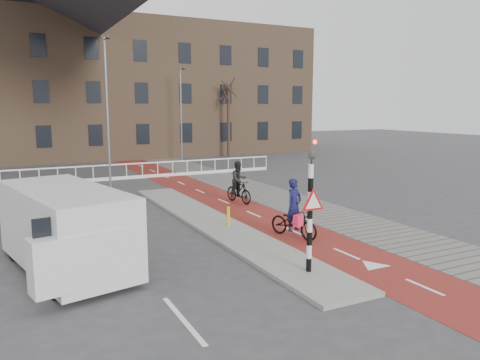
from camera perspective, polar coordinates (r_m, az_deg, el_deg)
name	(u,v)px	position (r m, az deg, el deg)	size (l,w,h in m)	color
ground	(287,252)	(14.77, 5.78, -8.70)	(120.00, 120.00, 0.00)	#38383A
bike_lane	(207,194)	(24.09, -4.00, -1.76)	(2.50, 60.00, 0.01)	maroon
sidewalk	(255,190)	(25.28, 1.86, -1.24)	(3.00, 60.00, 0.01)	slate
curb_island	(215,224)	(17.84, -3.07, -5.37)	(1.80, 16.00, 0.12)	gray
traffic_signal	(311,203)	(12.32, 8.61, -2.75)	(0.80, 0.80, 3.68)	black
bollard	(228,216)	(17.21, -1.43, -4.45)	(0.12, 0.12, 0.72)	gold
cyclist_near	(294,218)	(16.17, 6.59, -4.61)	(1.27, 2.08, 2.03)	black
cyclist_far	(239,186)	(21.80, -0.16, -0.70)	(0.94, 1.88, 1.95)	black
van	(66,227)	(13.69, -20.49, -5.43)	(3.24, 5.65, 2.28)	silver
railing	(58,179)	(29.26, -21.30, 0.14)	(28.00, 0.10, 0.99)	silver
townhouse_row	(59,67)	(44.22, -21.17, 12.68)	(46.00, 10.00, 15.90)	#7F6047
tree_right	(229,121)	(41.65, -1.41, 7.18)	(0.26, 0.26, 6.40)	black
streetlight_near	(108,115)	(26.27, -15.84, 7.64)	(0.12, 0.12, 8.05)	slate
streetlight_right	(181,115)	(39.06, -7.19, 7.87)	(0.12, 0.12, 7.58)	slate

